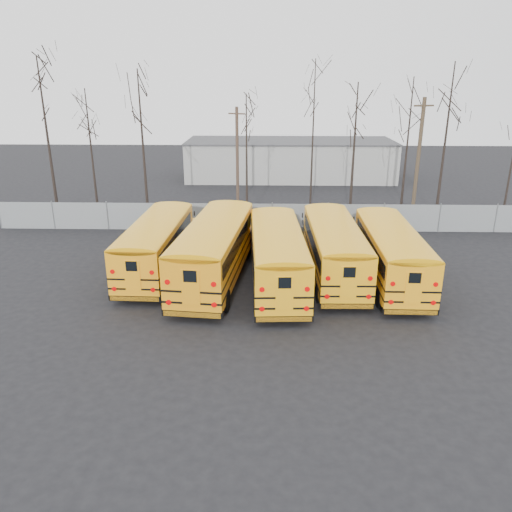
{
  "coord_description": "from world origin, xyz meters",
  "views": [
    {
      "loc": [
        -0.25,
        -22.87,
        10.58
      ],
      "look_at": [
        -0.9,
        2.02,
        1.6
      ],
      "focal_mm": 35.0,
      "sensor_mm": 36.0,
      "label": 1
    }
  ],
  "objects_px": {
    "bus_a": "(157,241)",
    "bus_e": "(391,249)",
    "utility_pole_right": "(418,158)",
    "utility_pole_left": "(237,157)",
    "bus_d": "(334,245)",
    "bus_c": "(277,251)",
    "bus_b": "(215,245)"
  },
  "relations": [
    {
      "from": "bus_c",
      "to": "bus_d",
      "type": "distance_m",
      "value": 3.42
    },
    {
      "from": "bus_a",
      "to": "bus_e",
      "type": "xyz_separation_m",
      "value": [
        12.91,
        -1.12,
        0.0
      ]
    },
    {
      "from": "bus_a",
      "to": "utility_pole_left",
      "type": "relative_size",
      "value": 1.34
    },
    {
      "from": "utility_pole_left",
      "to": "utility_pole_right",
      "type": "relative_size",
      "value": 0.9
    },
    {
      "from": "bus_a",
      "to": "bus_b",
      "type": "relative_size",
      "value": 0.9
    },
    {
      "from": "bus_b",
      "to": "bus_d",
      "type": "distance_m",
      "value": 6.53
    },
    {
      "from": "utility_pole_left",
      "to": "utility_pole_right",
      "type": "distance_m",
      "value": 14.49
    },
    {
      "from": "bus_b",
      "to": "bus_e",
      "type": "distance_m",
      "value": 9.48
    },
    {
      "from": "bus_d",
      "to": "bus_b",
      "type": "bearing_deg",
      "value": -174.68
    },
    {
      "from": "bus_b",
      "to": "bus_d",
      "type": "xyz_separation_m",
      "value": [
        6.49,
        0.73,
        -0.15
      ]
    },
    {
      "from": "bus_c",
      "to": "bus_d",
      "type": "bearing_deg",
      "value": 19.82
    },
    {
      "from": "utility_pole_right",
      "to": "utility_pole_left",
      "type": "bearing_deg",
      "value": 147.54
    },
    {
      "from": "bus_a",
      "to": "bus_c",
      "type": "distance_m",
      "value": 7.02
    },
    {
      "from": "bus_c",
      "to": "bus_a",
      "type": "bearing_deg",
      "value": 161.91
    },
    {
      "from": "bus_b",
      "to": "utility_pole_left",
      "type": "height_order",
      "value": "utility_pole_left"
    },
    {
      "from": "utility_pole_right",
      "to": "bus_d",
      "type": "bearing_deg",
      "value": -140.02
    },
    {
      "from": "bus_c",
      "to": "utility_pole_left",
      "type": "xyz_separation_m",
      "value": [
        -3.14,
        17.23,
        2.38
      ]
    },
    {
      "from": "bus_d",
      "to": "bus_a",
      "type": "bearing_deg",
      "value": 175.95
    },
    {
      "from": "bus_a",
      "to": "utility_pole_left",
      "type": "distance_m",
      "value": 16.0
    },
    {
      "from": "bus_d",
      "to": "bus_e",
      "type": "bearing_deg",
      "value": -12.47
    },
    {
      "from": "bus_e",
      "to": "bus_c",
      "type": "bearing_deg",
      "value": -172.51
    },
    {
      "from": "bus_e",
      "to": "utility_pole_right",
      "type": "bearing_deg",
      "value": 70.58
    },
    {
      "from": "bus_b",
      "to": "bus_c",
      "type": "bearing_deg",
      "value": -4.31
    },
    {
      "from": "bus_a",
      "to": "utility_pole_right",
      "type": "distance_m",
      "value": 21.39
    },
    {
      "from": "bus_a",
      "to": "bus_e",
      "type": "relative_size",
      "value": 1.0
    },
    {
      "from": "bus_d",
      "to": "bus_c",
      "type": "bearing_deg",
      "value": -158.35
    },
    {
      "from": "bus_b",
      "to": "bus_e",
      "type": "height_order",
      "value": "bus_b"
    },
    {
      "from": "bus_b",
      "to": "utility_pole_left",
      "type": "bearing_deg",
      "value": 95.14
    },
    {
      "from": "bus_b",
      "to": "bus_a",
      "type": "bearing_deg",
      "value": 165.93
    },
    {
      "from": "utility_pole_left",
      "to": "bus_a",
      "type": "bearing_deg",
      "value": -81.83
    },
    {
      "from": "bus_b",
      "to": "bus_c",
      "type": "height_order",
      "value": "bus_b"
    },
    {
      "from": "bus_e",
      "to": "utility_pole_left",
      "type": "height_order",
      "value": "utility_pole_left"
    }
  ]
}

